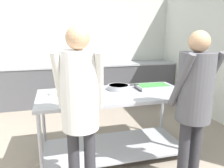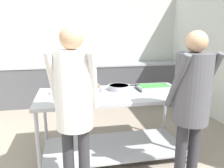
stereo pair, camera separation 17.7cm
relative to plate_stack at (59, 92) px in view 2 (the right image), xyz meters
The scene contains 10 objects.
wall_rear 2.83m from the plate_stack, 77.60° to the left, with size 4.73×0.06×2.65m.
back_counter 2.49m from the plate_stack, 75.73° to the left, with size 4.57×0.65×0.93m.
serving_counter 0.77m from the plate_stack, 10.38° to the right, with size 1.95×0.89×0.89m.
plate_stack is the anchor object (origin of this frame).
serving_tray_vegetables 0.37m from the plate_stack, 16.10° to the left, with size 0.38×0.27×0.05m.
sauce_pan 0.80m from the plate_stack, ahead, with size 0.44×0.30×0.06m.
serving_tray_roast 1.29m from the plate_stack, ahead, with size 0.45×0.29×0.05m.
guest_serving_left 1.62m from the plate_stack, 34.57° to the right, with size 0.49×0.38×1.68m.
guest_serving_right 0.88m from the plate_stack, 78.91° to the right, with size 0.49×0.41×1.72m.
water_bottle 2.46m from the plate_stack, 86.11° to the left, with size 0.07×0.07×0.27m.
Camera 2 is at (-0.46, -1.17, 1.66)m, focal length 35.00 mm.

